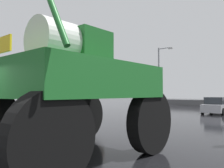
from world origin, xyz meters
name	(u,v)px	position (x,y,z in m)	size (l,w,h in m)	color
ground_plane	(217,117)	(0.00, 18.00, 0.00)	(120.00, 120.00, 0.00)	black
oversize_sprayer	(72,86)	(0.76, 3.49, 2.06)	(4.37, 5.71, 4.74)	black
sedan_ahead	(216,106)	(-1.27, 21.53, 0.71)	(2.15, 4.23, 1.52)	#B7B7BF
traffic_signal_near_left	(83,82)	(-5.25, 8.92, 2.63)	(0.24, 0.54, 3.60)	gray
streetlight_far_left	(160,75)	(-8.27, 23.28, 4.12)	(1.94, 0.24, 7.34)	gray
bare_tree_left	(92,70)	(-11.81, 15.62, 4.37)	(2.67, 2.67, 5.57)	#473828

